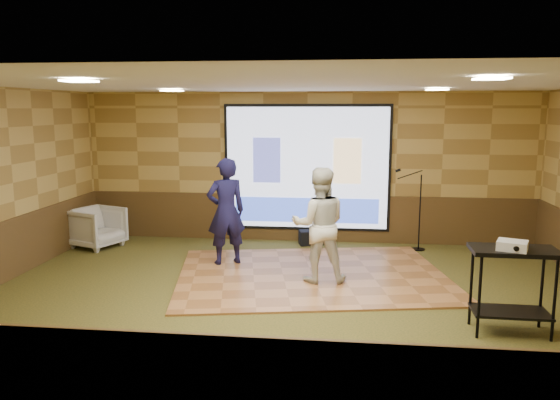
# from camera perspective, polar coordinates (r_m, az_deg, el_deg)

# --- Properties ---
(ground) EXTENTS (9.00, 9.00, 0.00)m
(ground) POSITION_cam_1_polar(r_m,az_deg,el_deg) (7.87, 1.00, -10.29)
(ground) COLOR #2D3819
(ground) RESTS_ON ground
(room_shell) EXTENTS (9.04, 7.04, 3.02)m
(room_shell) POSITION_cam_1_polar(r_m,az_deg,el_deg) (7.42, 1.05, 5.09)
(room_shell) COLOR tan
(room_shell) RESTS_ON ground
(wainscot_back) EXTENTS (9.00, 0.04, 0.95)m
(wainscot_back) POSITION_cam_1_polar(r_m,az_deg,el_deg) (11.09, 2.78, -1.88)
(wainscot_back) COLOR #4C3819
(wainscot_back) RESTS_ON ground
(wainscot_front) EXTENTS (9.00, 0.04, 0.95)m
(wainscot_front) POSITION_cam_1_polar(r_m,az_deg,el_deg) (4.52, -3.58, -19.52)
(wainscot_front) COLOR #4C3819
(wainscot_front) RESTS_ON ground
(projector_screen) EXTENTS (3.32, 0.06, 2.52)m
(projector_screen) POSITION_cam_1_polar(r_m,az_deg,el_deg) (10.89, 2.81, 3.23)
(projector_screen) COLOR black
(projector_screen) RESTS_ON room_shell
(downlight_nw) EXTENTS (0.32, 0.32, 0.02)m
(downlight_nw) POSITION_cam_1_polar(r_m,az_deg,el_deg) (9.63, -11.24, 11.15)
(downlight_nw) COLOR #FFEDBF
(downlight_nw) RESTS_ON room_shell
(downlight_ne) EXTENTS (0.32, 0.32, 0.02)m
(downlight_ne) POSITION_cam_1_polar(r_m,az_deg,el_deg) (9.29, 16.10, 11.03)
(downlight_ne) COLOR #FFEDBF
(downlight_ne) RESTS_ON room_shell
(downlight_sw) EXTENTS (0.32, 0.32, 0.02)m
(downlight_sw) POSITION_cam_1_polar(r_m,az_deg,el_deg) (6.56, -20.23, 11.59)
(downlight_sw) COLOR #FFEDBF
(downlight_sw) RESTS_ON room_shell
(downlight_se) EXTENTS (0.32, 0.32, 0.02)m
(downlight_se) POSITION_cam_1_polar(r_m,az_deg,el_deg) (6.06, 21.23, 11.75)
(downlight_se) COLOR #FFEDBF
(downlight_se) RESTS_ON room_shell
(dance_floor) EXTENTS (4.78, 3.98, 0.03)m
(dance_floor) POSITION_cam_1_polar(r_m,az_deg,el_deg) (8.91, 3.36, -7.80)
(dance_floor) COLOR #AB703E
(dance_floor) RESTS_ON ground
(player_left) EXTENTS (0.79, 0.69, 1.82)m
(player_left) POSITION_cam_1_polar(r_m,az_deg,el_deg) (9.33, -5.66, -1.18)
(player_left) COLOR #15133C
(player_left) RESTS_ON dance_floor
(player_right) EXTENTS (0.93, 0.77, 1.77)m
(player_right) POSITION_cam_1_polar(r_m,az_deg,el_deg) (8.36, 4.12, -2.60)
(player_right) COLOR silver
(player_right) RESTS_ON dance_floor
(av_table) EXTENTS (0.99, 0.52, 1.04)m
(av_table) POSITION_cam_1_polar(r_m,az_deg,el_deg) (7.08, 23.14, -7.02)
(av_table) COLOR black
(av_table) RESTS_ON ground
(projector) EXTENTS (0.41, 0.38, 0.11)m
(projector) POSITION_cam_1_polar(r_m,az_deg,el_deg) (6.91, 23.11, -4.39)
(projector) COLOR silver
(projector) RESTS_ON av_table
(mic_stand) EXTENTS (0.61, 0.25, 1.56)m
(mic_stand) POSITION_cam_1_polar(r_m,az_deg,el_deg) (10.70, 14.05, -2.48)
(mic_stand) COLOR black
(mic_stand) RESTS_ON ground
(banquet_chair) EXTENTS (1.11, 1.10, 0.78)m
(banquet_chair) POSITION_cam_1_polar(r_m,az_deg,el_deg) (11.17, -18.55, -2.74)
(banquet_chair) COLOR gray
(banquet_chair) RESTS_ON ground
(duffel_bag) EXTENTS (0.52, 0.41, 0.28)m
(duffel_bag) POSITION_cam_1_polar(r_m,az_deg,el_deg) (10.86, 3.25, -3.93)
(duffel_bag) COLOR black
(duffel_bag) RESTS_ON ground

